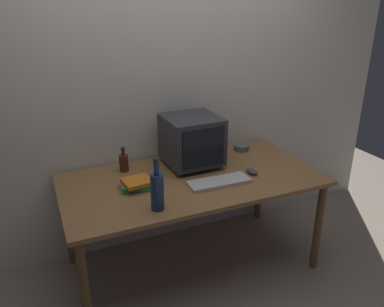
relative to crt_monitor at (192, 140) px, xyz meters
The scene contains 10 objects.
ground_plane 0.94m from the crt_monitor, 113.12° to the right, with size 6.00×6.00×0.00m, color gray.
back_wall 0.46m from the crt_monitor, 105.85° to the left, with size 4.00×0.08×2.50m, color silver.
desk 0.34m from the crt_monitor, 113.12° to the right, with size 1.77×0.89×0.73m.
crt_monitor is the anchor object (origin of this frame).
keyboard 0.40m from the crt_monitor, 83.08° to the right, with size 0.42×0.15×0.02m, color beige.
computer_mouse 0.48m from the crt_monitor, 43.75° to the right, with size 0.06×0.10×0.04m, color #3F3F47.
bottle_tall 0.68m from the crt_monitor, 130.73° to the right, with size 0.08×0.08×0.33m.
bottle_short 0.51m from the crt_monitor, 169.17° to the left, with size 0.07×0.07×0.19m.
book_stack 0.54m from the crt_monitor, 156.31° to the right, with size 0.24×0.19×0.06m.
cd_spindle 0.53m from the crt_monitor, 13.06° to the left, with size 0.12×0.12×0.04m, color #595B66.
Camera 1 is at (-0.95, -2.18, 1.87)m, focal length 35.90 mm.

